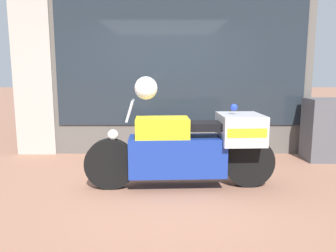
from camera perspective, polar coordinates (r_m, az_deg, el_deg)
ground_plane at (r=4.45m, az=-1.37°, el=-10.51°), size 60.00×60.00×0.00m
shop_building at (r=6.21m, az=-4.23°, el=11.80°), size 5.42×0.55×3.55m
window_display at (r=6.31m, az=1.54°, el=-0.49°), size 4.26×0.30×1.78m
paramedic_motorcycle at (r=4.30m, az=3.92°, el=-3.48°), size 2.50×0.68×1.17m
utility_cabinet at (r=6.32m, az=26.53°, el=-0.55°), size 0.91×0.53×1.07m
white_helmet at (r=4.17m, az=-4.04°, el=6.60°), size 0.29×0.29×0.29m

